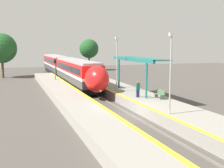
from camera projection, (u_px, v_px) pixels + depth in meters
ground_plane at (124, 117)px, 23.71m from camera, size 120.00×120.00×0.00m
rail_left at (116, 117)px, 23.46m from camera, size 0.08×90.00×0.15m
rail_right at (132, 115)px, 23.95m from camera, size 0.08×90.00×0.15m
train at (65, 67)px, 48.08m from camera, size 2.75×40.77×4.00m
platform_right at (161, 108)px, 24.86m from camera, size 4.07×64.00×0.93m
platform_left at (88, 115)px, 22.59m from camera, size 3.19×64.00×0.93m
platform_bench at (160, 94)px, 26.97m from camera, size 0.44×1.43×0.89m
person_waiting at (138, 89)px, 27.65m from camera, size 0.36×0.22×1.61m
railway_signal at (55, 69)px, 41.90m from camera, size 0.28×0.28×4.09m
lamppost_near at (171, 69)px, 20.44m from camera, size 0.36×0.20×5.98m
lamppost_mid at (117, 61)px, 30.74m from camera, size 0.36×0.20×5.98m
station_canopy at (136, 60)px, 30.37m from camera, size 2.02×10.31×3.78m
background_tree_left at (2, 48)px, 52.06m from camera, size 5.53×5.53×8.30m
background_tree_right at (89, 49)px, 67.65m from camera, size 4.58×4.58×7.58m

